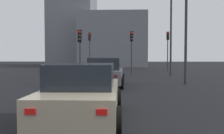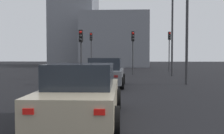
# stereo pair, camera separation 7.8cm
# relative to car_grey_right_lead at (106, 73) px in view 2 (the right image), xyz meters

# --- Properties ---
(car_grey_right_lead) EXTENTS (4.17, 2.19, 1.60)m
(car_grey_right_lead) POSITION_rel_car_grey_right_lead_xyz_m (0.00, 0.00, 0.00)
(car_grey_right_lead) COLOR slate
(car_grey_right_lead) RESTS_ON ground_plane
(car_beige_right_second) EXTENTS (4.40, 2.02, 1.49)m
(car_beige_right_second) POSITION_rel_car_grey_right_lead_xyz_m (-7.43, 0.08, -0.04)
(car_beige_right_second) COLOR tan
(car_beige_right_second) RESTS_ON ground_plane
(traffic_light_near_left) EXTENTS (0.32, 0.29, 3.98)m
(traffic_light_near_left) POSITION_rel_car_grey_right_lead_xyz_m (9.06, -1.85, 2.10)
(traffic_light_near_left) COLOR #2D2D30
(traffic_light_near_left) RESTS_ON ground_plane
(traffic_light_near_right) EXTENTS (0.33, 0.30, 4.40)m
(traffic_light_near_right) POSITION_rel_car_grey_right_lead_xyz_m (14.53, 2.71, 2.39)
(traffic_light_near_right) COLOR #2D2D30
(traffic_light_near_right) RESTS_ON ground_plane
(traffic_light_far_left) EXTENTS (0.32, 0.30, 4.46)m
(traffic_light_far_left) POSITION_rel_car_grey_right_lead_xyz_m (14.46, -6.14, 2.43)
(traffic_light_far_left) COLOR #2D2D30
(traffic_light_far_left) RESTS_ON ground_plane
(traffic_light_far_right) EXTENTS (0.33, 0.30, 3.64)m
(traffic_light_far_right) POSITION_rel_car_grey_right_lead_xyz_m (4.32, 2.13, 1.86)
(traffic_light_far_right) COLOR #2D2D30
(traffic_light_far_right) RESTS_ON ground_plane
(street_lamp_kerbside) EXTENTS (0.56, 0.36, 6.92)m
(street_lamp_kerbside) POSITION_rel_car_grey_right_lead_xyz_m (1.26, -4.78, 3.34)
(street_lamp_kerbside) COLOR #2D2D30
(street_lamp_kerbside) RESTS_ON ground_plane
(street_lamp_far) EXTENTS (0.56, 0.36, 8.94)m
(street_lamp_far) POSITION_rel_car_grey_right_lead_xyz_m (7.58, -5.13, 4.38)
(street_lamp_far) COLOR #2D2D30
(street_lamp_far) RESTS_ON ground_plane
(building_facade_left) EXTENTS (8.03, 10.94, 8.79)m
(building_facade_left) POSITION_rel_car_grey_right_lead_xyz_m (28.25, 0.52, 3.63)
(building_facade_left) COLOR slate
(building_facade_left) RESTS_ON ground_plane
(building_facade_center) EXTENTS (11.89, 8.07, 14.29)m
(building_facade_center) POSITION_rel_car_grey_right_lead_xyz_m (35.50, 8.52, 6.38)
(building_facade_center) COLOR slate
(building_facade_center) RESTS_ON ground_plane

